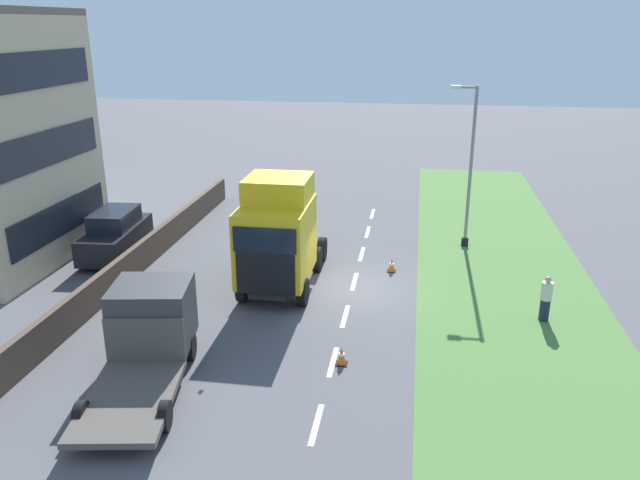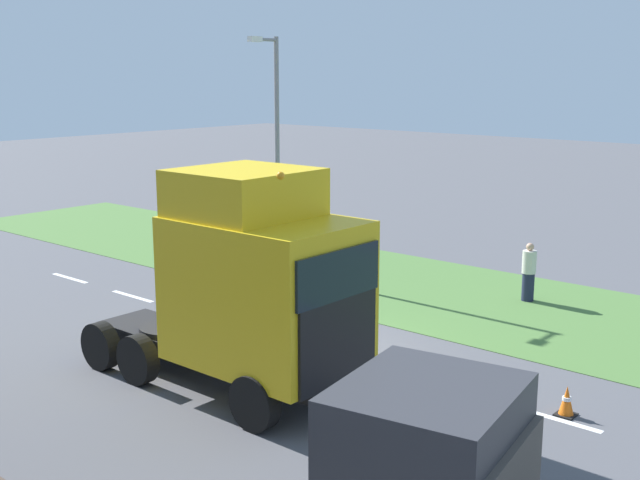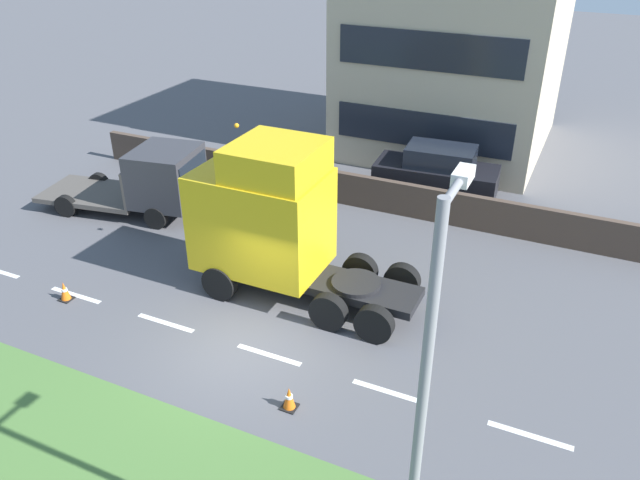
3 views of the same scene
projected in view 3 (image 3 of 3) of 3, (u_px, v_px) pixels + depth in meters
ground_plane at (245, 347)px, 16.00m from camera, size 120.00×120.00×0.00m
lane_markings at (269, 355)px, 15.75m from camera, size 0.16×21.00×0.00m
boundary_wall at (370, 193)px, 22.85m from camera, size 0.25×24.00×1.23m
building_block at (459, 26)px, 26.84m from camera, size 9.34×8.40×11.58m
lorry_cab at (270, 219)px, 17.39m from camera, size 2.61×6.51×4.64m
flatbed_truck at (154, 180)px, 22.13m from camera, size 3.25×6.28×2.50m
parked_car at (437, 174)px, 23.35m from camera, size 2.21×4.65×2.11m
lamp_post at (418, 455)px, 8.61m from camera, size 1.28×0.33×7.35m
traffic_cone_lead at (65, 291)px, 17.77m from camera, size 0.36×0.36×0.58m
traffic_cone_trailing at (289, 398)px, 13.99m from camera, size 0.36×0.36×0.58m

